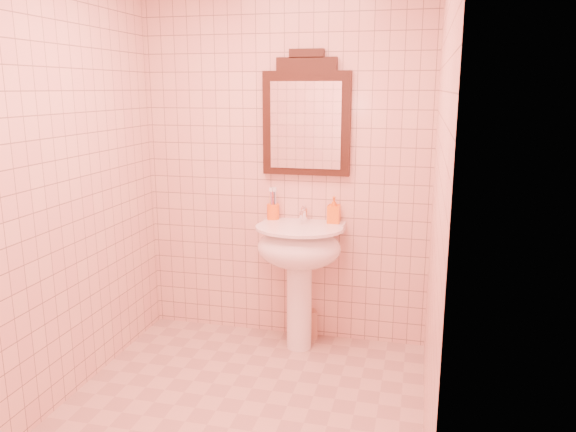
% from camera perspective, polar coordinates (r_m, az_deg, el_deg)
% --- Properties ---
extents(floor, '(2.20, 2.20, 0.00)m').
position_cam_1_polar(floor, '(3.29, -5.17, -19.37)').
color(floor, '#C4A18D').
rests_on(floor, ground).
extents(back_wall, '(2.00, 0.02, 2.50)m').
position_cam_1_polar(back_wall, '(3.87, -0.36, 5.42)').
color(back_wall, beige).
rests_on(back_wall, floor).
extents(pedestal_sink, '(0.58, 0.58, 0.86)m').
position_cam_1_polar(pedestal_sink, '(3.75, 1.15, -4.06)').
color(pedestal_sink, white).
rests_on(pedestal_sink, floor).
extents(faucet, '(0.04, 0.16, 0.11)m').
position_cam_1_polar(faucet, '(3.81, 1.60, 0.24)').
color(faucet, white).
rests_on(faucet, pedestal_sink).
extents(mirror, '(0.59, 0.06, 0.82)m').
position_cam_1_polar(mirror, '(3.78, 1.87, 9.92)').
color(mirror, black).
rests_on(mirror, back_wall).
extents(toothbrush_cup, '(0.09, 0.09, 0.20)m').
position_cam_1_polar(toothbrush_cup, '(3.89, -1.52, 0.50)').
color(toothbrush_cup, orange).
rests_on(toothbrush_cup, pedestal_sink).
extents(soap_dispenser, '(0.08, 0.08, 0.18)m').
position_cam_1_polar(soap_dispenser, '(3.78, 4.68, 0.62)').
color(soap_dispenser, orange).
rests_on(soap_dispenser, pedestal_sink).
extents(towel, '(0.20, 0.17, 0.20)m').
position_cam_1_polar(towel, '(4.09, 1.65, -10.90)').
color(towel, tan).
rests_on(towel, floor).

